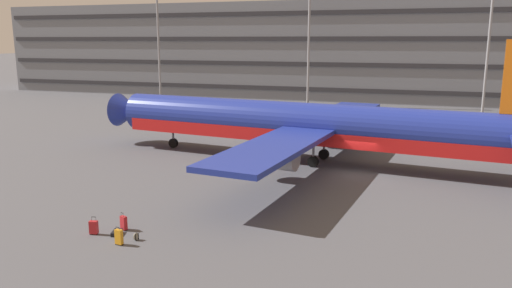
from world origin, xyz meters
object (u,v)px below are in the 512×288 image
at_px(suitcase_purple, 94,227).
at_px(backpack_teal, 136,237).
at_px(suitcase_orange, 119,237).
at_px(suitcase_small, 117,233).
at_px(airliner, 308,126).
at_px(suitcase_black, 124,223).

xyz_separation_m(suitcase_purple, backpack_teal, (2.57, 0.01, -0.20)).
bearing_deg(suitcase_orange, suitcase_small, 128.41).
distance_m(airliner, suitcase_small, 20.36).
bearing_deg(suitcase_purple, backpack_teal, 0.26).
bearing_deg(suitcase_small, backpack_teal, -13.78).
height_order(airliner, suitcase_purple, airliner).
bearing_deg(suitcase_orange, airliner, 75.33).
relative_size(airliner, suitcase_small, 47.41).
xyz_separation_m(airliner, suitcase_black, (-6.22, -18.45, -2.74)).
height_order(suitcase_purple, backpack_teal, suitcase_purple).
distance_m(airliner, suitcase_black, 19.66).
height_order(suitcase_black, backpack_teal, suitcase_black).
height_order(airliner, suitcase_black, airliner).
relative_size(airliner, suitcase_purple, 41.95).
distance_m(suitcase_small, backpack_teal, 1.43).
relative_size(airliner, backpack_teal, 87.78).
distance_m(suitcase_orange, backpack_teal, 0.96).
bearing_deg(backpack_teal, suitcase_black, 143.28).
relative_size(suitcase_small, suitcase_black, 0.85).
bearing_deg(airliner, suitcase_orange, -104.67).
relative_size(suitcase_purple, backpack_teal, 2.09).
bearing_deg(backpack_teal, airliner, 76.10).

